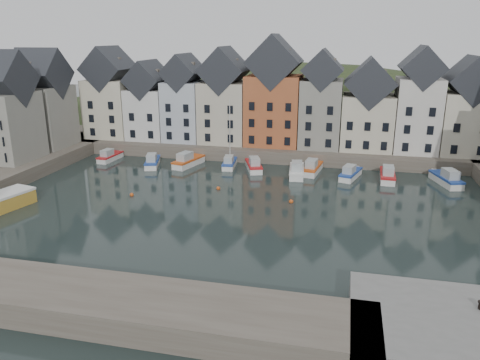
% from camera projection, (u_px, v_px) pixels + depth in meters
% --- Properties ---
extents(ground, '(260.00, 260.00, 0.00)m').
position_uv_depth(ground, '(233.00, 213.00, 53.42)').
color(ground, black).
rests_on(ground, ground).
extents(far_quay, '(90.00, 16.00, 2.00)m').
position_uv_depth(far_quay, '(274.00, 147.00, 81.06)').
color(far_quay, '#524A3F').
rests_on(far_quay, ground).
extents(near_wall, '(50.00, 6.00, 2.00)m').
position_uv_depth(near_wall, '(33.00, 294.00, 34.78)').
color(near_wall, '#524A3F').
rests_on(near_wall, ground).
extents(hillside, '(153.60, 70.40, 64.00)m').
position_uv_depth(hillside, '(290.00, 200.00, 110.86)').
color(hillside, black).
rests_on(hillside, ground).
extents(far_terrace, '(72.37, 8.16, 17.78)m').
position_uv_depth(far_terrace, '(293.00, 103.00, 76.18)').
color(far_terrace, beige).
rests_on(far_terrace, far_quay).
extents(left_terrace, '(7.65, 17.00, 15.69)m').
position_uv_depth(left_terrace, '(25.00, 108.00, 71.08)').
color(left_terrace, gray).
rests_on(left_terrace, left_quay).
extents(mooring_buoys, '(20.50, 5.50, 0.50)m').
position_uv_depth(mooring_buoys, '(213.00, 195.00, 59.19)').
color(mooring_buoys, '#C24C16').
rests_on(mooring_buoys, ground).
extents(boat_a, '(2.10, 5.70, 2.15)m').
position_uv_depth(boat_a, '(110.00, 157.00, 75.86)').
color(boat_a, silver).
rests_on(boat_a, ground).
extents(boat_b, '(3.51, 6.31, 2.31)m').
position_uv_depth(boat_b, '(152.00, 162.00, 72.51)').
color(boat_b, silver).
rests_on(boat_b, ground).
extents(boat_c, '(3.63, 6.90, 2.53)m').
position_uv_depth(boat_c, '(188.00, 161.00, 72.61)').
color(boat_c, silver).
rests_on(boat_c, ground).
extents(boat_d, '(2.31, 5.67, 10.55)m').
position_uv_depth(boat_d, '(229.00, 163.00, 71.97)').
color(boat_d, silver).
rests_on(boat_d, ground).
extents(boat_e, '(3.82, 6.39, 2.34)m').
position_uv_depth(boat_e, '(254.00, 166.00, 70.39)').
color(boat_e, silver).
rests_on(boat_e, ground).
extents(boat_f, '(2.64, 6.69, 2.51)m').
position_uv_depth(boat_f, '(297.00, 171.00, 67.49)').
color(boat_f, silver).
rests_on(boat_f, ground).
extents(boat_g, '(2.78, 6.51, 2.42)m').
position_uv_depth(boat_g, '(312.00, 168.00, 68.91)').
color(boat_g, silver).
rests_on(boat_g, ground).
extents(boat_h, '(3.38, 6.12, 2.25)m').
position_uv_depth(boat_h, '(350.00, 174.00, 66.31)').
color(boat_h, silver).
rests_on(boat_h, ground).
extents(boat_i, '(2.18, 6.40, 2.44)m').
position_uv_depth(boat_i, '(387.00, 175.00, 65.40)').
color(boat_i, silver).
rests_on(boat_i, ground).
extents(boat_j, '(3.81, 6.85, 2.51)m').
position_uv_depth(boat_j, '(447.00, 179.00, 63.59)').
color(boat_j, silver).
rests_on(boat_j, ground).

